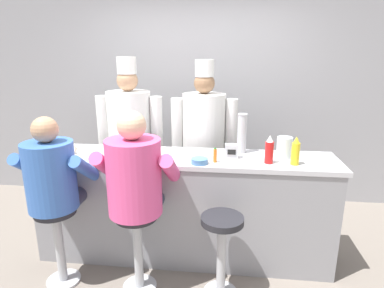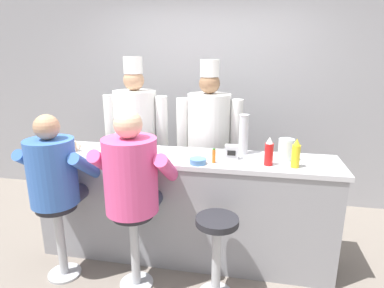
{
  "view_description": "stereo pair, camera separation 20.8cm",
  "coord_description": "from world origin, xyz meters",
  "px_view_note": "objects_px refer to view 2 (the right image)",
  "views": [
    {
      "loc": [
        0.39,
        -2.41,
        1.86
      ],
      "look_at": [
        0.08,
        0.25,
        1.12
      ],
      "focal_mm": 30.0,
      "sensor_mm": 36.0,
      "label": 1
    },
    {
      "loc": [
        0.6,
        -2.37,
        1.86
      ],
      "look_at": [
        0.08,
        0.25,
        1.12
      ],
      "focal_mm": 30.0,
      "sensor_mm": 36.0,
      "label": 2
    }
  ],
  "objects_px": {
    "coffee_mug_tan": "(72,146)",
    "cup_stack_steel": "(244,134)",
    "water_pitcher_clear": "(286,149)",
    "diner_seated_blue": "(55,176)",
    "breakfast_plate": "(118,154)",
    "cook_in_whites_near": "(136,134)",
    "empty_stool_round": "(217,245)",
    "cereal_bowl": "(198,161)",
    "napkin_dispenser_chrome": "(232,152)",
    "mustard_bottle_yellow": "(296,154)",
    "cook_in_whites_far": "(209,138)",
    "diner_seated_pink": "(133,179)",
    "ketchup_bottle_red": "(269,152)",
    "hot_sauce_bottle_orange": "(214,156)"
  },
  "relations": [
    {
      "from": "diner_seated_blue",
      "to": "cook_in_whites_near",
      "type": "relative_size",
      "value": 0.77
    },
    {
      "from": "water_pitcher_clear",
      "to": "cook_in_whites_near",
      "type": "height_order",
      "value": "cook_in_whites_near"
    },
    {
      "from": "mustard_bottle_yellow",
      "to": "cup_stack_steel",
      "type": "xyz_separation_m",
      "value": [
        -0.42,
        0.29,
        0.07
      ]
    },
    {
      "from": "cup_stack_steel",
      "to": "empty_stool_round",
      "type": "height_order",
      "value": "cup_stack_steel"
    },
    {
      "from": "cup_stack_steel",
      "to": "diner_seated_blue",
      "type": "height_order",
      "value": "diner_seated_blue"
    },
    {
      "from": "diner_seated_pink",
      "to": "cook_in_whites_near",
      "type": "height_order",
      "value": "cook_in_whites_near"
    },
    {
      "from": "cook_in_whites_near",
      "to": "diner_seated_pink",
      "type": "bearing_deg",
      "value": -71.0
    },
    {
      "from": "mustard_bottle_yellow",
      "to": "cook_in_whites_far",
      "type": "relative_size",
      "value": 0.13
    },
    {
      "from": "cup_stack_steel",
      "to": "cook_in_whites_far",
      "type": "relative_size",
      "value": 0.2
    },
    {
      "from": "napkin_dispenser_chrome",
      "to": "mustard_bottle_yellow",
      "type": "bearing_deg",
      "value": -13.39
    },
    {
      "from": "cereal_bowl",
      "to": "cup_stack_steel",
      "type": "height_order",
      "value": "cup_stack_steel"
    },
    {
      "from": "breakfast_plate",
      "to": "cereal_bowl",
      "type": "xyz_separation_m",
      "value": [
        0.73,
        -0.08,
        0.01
      ]
    },
    {
      "from": "cook_in_whites_far",
      "to": "cook_in_whites_near",
      "type": "bearing_deg",
      "value": -175.27
    },
    {
      "from": "napkin_dispenser_chrome",
      "to": "empty_stool_round",
      "type": "bearing_deg",
      "value": -96.66
    },
    {
      "from": "cup_stack_steel",
      "to": "breakfast_plate",
      "type": "bearing_deg",
      "value": -165.57
    },
    {
      "from": "breakfast_plate",
      "to": "diner_seated_pink",
      "type": "distance_m",
      "value": 0.45
    },
    {
      "from": "cup_stack_steel",
      "to": "empty_stool_round",
      "type": "xyz_separation_m",
      "value": [
        -0.15,
        -0.67,
        -0.72
      ]
    },
    {
      "from": "ketchup_bottle_red",
      "to": "diner_seated_pink",
      "type": "xyz_separation_m",
      "value": [
        -1.03,
        -0.36,
        -0.17
      ]
    },
    {
      "from": "cereal_bowl",
      "to": "coffee_mug_tan",
      "type": "distance_m",
      "value": 1.21
    },
    {
      "from": "coffee_mug_tan",
      "to": "cup_stack_steel",
      "type": "height_order",
      "value": "cup_stack_steel"
    },
    {
      "from": "water_pitcher_clear",
      "to": "breakfast_plate",
      "type": "relative_size",
      "value": 0.69
    },
    {
      "from": "hot_sauce_bottle_orange",
      "to": "water_pitcher_clear",
      "type": "bearing_deg",
      "value": 18.79
    },
    {
      "from": "breakfast_plate",
      "to": "napkin_dispenser_chrome",
      "type": "relative_size",
      "value": 2.15
    },
    {
      "from": "water_pitcher_clear",
      "to": "diner_seated_blue",
      "type": "xyz_separation_m",
      "value": [
        -1.84,
        -0.53,
        -0.18
      ]
    },
    {
      "from": "cup_stack_steel",
      "to": "empty_stool_round",
      "type": "distance_m",
      "value": 0.99
    },
    {
      "from": "cereal_bowl",
      "to": "cup_stack_steel",
      "type": "relative_size",
      "value": 0.39
    },
    {
      "from": "cereal_bowl",
      "to": "diner_seated_pink",
      "type": "relative_size",
      "value": 0.09
    },
    {
      "from": "cereal_bowl",
      "to": "cook_in_whites_near",
      "type": "xyz_separation_m",
      "value": [
        -0.83,
        0.79,
        -0.0
      ]
    },
    {
      "from": "cereal_bowl",
      "to": "cook_in_whites_near",
      "type": "relative_size",
      "value": 0.08
    },
    {
      "from": "cook_in_whites_near",
      "to": "cook_in_whites_far",
      "type": "distance_m",
      "value": 0.8
    },
    {
      "from": "water_pitcher_clear",
      "to": "empty_stool_round",
      "type": "xyz_separation_m",
      "value": [
        -0.51,
        -0.56,
        -0.63
      ]
    },
    {
      "from": "napkin_dispenser_chrome",
      "to": "cook_in_whites_near",
      "type": "xyz_separation_m",
      "value": [
        -1.09,
        0.61,
        -0.04
      ]
    },
    {
      "from": "coffee_mug_tan",
      "to": "diner_seated_blue",
      "type": "relative_size",
      "value": 0.1
    },
    {
      "from": "ketchup_bottle_red",
      "to": "hot_sauce_bottle_orange",
      "type": "height_order",
      "value": "ketchup_bottle_red"
    },
    {
      "from": "water_pitcher_clear",
      "to": "napkin_dispenser_chrome",
      "type": "xyz_separation_m",
      "value": [
        -0.46,
        -0.06,
        -0.03
      ]
    },
    {
      "from": "hot_sauce_bottle_orange",
      "to": "cook_in_whites_near",
      "type": "xyz_separation_m",
      "value": [
        -0.96,
        0.74,
        -0.04
      ]
    },
    {
      "from": "ketchup_bottle_red",
      "to": "cup_stack_steel",
      "type": "bearing_deg",
      "value": 128.09
    },
    {
      "from": "diner_seated_pink",
      "to": "cook_in_whites_far",
      "type": "relative_size",
      "value": 0.82
    },
    {
      "from": "napkin_dispenser_chrome",
      "to": "empty_stool_round",
      "type": "height_order",
      "value": "napkin_dispenser_chrome"
    },
    {
      "from": "mustard_bottle_yellow",
      "to": "diner_seated_pink",
      "type": "xyz_separation_m",
      "value": [
        -1.24,
        -0.34,
        -0.17
      ]
    },
    {
      "from": "empty_stool_round",
      "to": "cook_in_whites_far",
      "type": "relative_size",
      "value": 0.38
    },
    {
      "from": "cook_in_whites_far",
      "to": "mustard_bottle_yellow",
      "type": "bearing_deg",
      "value": -44.55
    },
    {
      "from": "napkin_dispenser_chrome",
      "to": "cook_in_whites_far",
      "type": "distance_m",
      "value": 0.74
    },
    {
      "from": "breakfast_plate",
      "to": "cook_in_whites_near",
      "type": "relative_size",
      "value": 0.14
    },
    {
      "from": "coffee_mug_tan",
      "to": "empty_stool_round",
      "type": "bearing_deg",
      "value": -17.41
    },
    {
      "from": "cook_in_whites_far",
      "to": "hot_sauce_bottle_orange",
      "type": "bearing_deg",
      "value": -78.99
    },
    {
      "from": "mustard_bottle_yellow",
      "to": "diner_seated_blue",
      "type": "distance_m",
      "value": 1.94
    },
    {
      "from": "mustard_bottle_yellow",
      "to": "coffee_mug_tan",
      "type": "bearing_deg",
      "value": 178.17
    },
    {
      "from": "cup_stack_steel",
      "to": "diner_seated_pink",
      "type": "bearing_deg",
      "value": -142.13
    },
    {
      "from": "ketchup_bottle_red",
      "to": "empty_stool_round",
      "type": "distance_m",
      "value": 0.84
    }
  ]
}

